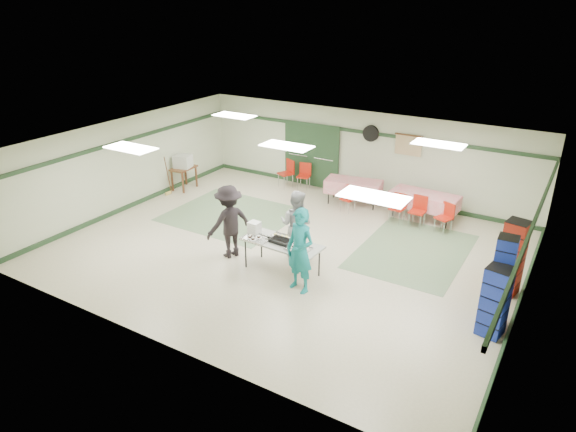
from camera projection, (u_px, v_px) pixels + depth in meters
The scene contains 42 objects.
floor at pixel (287, 248), 13.04m from camera, with size 11.00×11.00×0.00m, color beige.
ceiling at pixel (287, 145), 11.97m from camera, with size 11.00×11.00×0.00m, color silver.
wall_back at pixel (361, 154), 16.04m from camera, with size 11.00×11.00×0.00m, color beige.
wall_front at pixel (154, 280), 8.97m from camera, with size 11.00×11.00×0.00m, color beige.
wall_left at pixel (127, 164), 15.11m from camera, with size 9.00×9.00×0.00m, color beige.
wall_right at pixel (530, 253), 9.90m from camera, with size 9.00×9.00×0.00m, color beige.
trim_back at pixel (362, 132), 15.74m from camera, with size 11.00×0.06×0.10m, color #1F3A21.
baseboard_back at pixel (359, 193), 16.53m from camera, with size 11.00×0.06×0.12m, color #1F3A21.
trim_left at pixel (125, 141), 14.82m from camera, with size 9.00×0.06×0.10m, color #1F3A21.
baseboard_left at pixel (133, 204), 15.61m from camera, with size 9.00×0.06×0.12m, color #1F3A21.
trim_right at pixel (535, 219), 9.63m from camera, with size 9.00×0.06×0.10m, color #1F3A21.
baseboard_right at pixel (516, 309), 10.43m from camera, with size 9.00×0.06×0.12m, color #1F3A21.
green_patch_a at pixel (231, 215), 15.01m from camera, with size 3.50×3.00×0.01m, color gray.
green_patch_b at pixel (413, 251), 12.89m from camera, with size 2.50×3.50×0.01m, color gray.
double_door_left at pixel (299, 153), 17.15m from camera, with size 0.90×0.06×2.10m, color gray.
double_door_right at pixel (324, 157), 16.70m from camera, with size 0.90×0.06×2.10m, color gray.
door_frame at pixel (311, 155), 16.92m from camera, with size 2.00×0.03×2.15m, color #1F3A21.
wall_fan at pixel (371, 133), 15.57m from camera, with size 0.50×0.50×0.10m, color black.
scroll_banner at pixel (408, 145), 15.08m from camera, with size 0.80×0.02×0.60m, color tan.
serving_table at pixel (282, 244), 11.67m from camera, with size 1.93×0.87×0.76m.
sheet_tray_right at pixel (298, 249), 11.33m from camera, with size 0.54×0.41×0.02m, color silver.
sheet_tray_mid at pixel (281, 239), 11.78m from camera, with size 0.60×0.46×0.02m, color silver.
sheet_tray_left at pixel (257, 239), 11.79m from camera, with size 0.59×0.45×0.02m, color silver.
baking_pan at pixel (281, 241), 11.63m from camera, with size 0.49×0.30×0.08m, color black.
foam_box_stack at pixel (254, 228), 12.02m from camera, with size 0.26×0.24×0.30m, color white.
volunteer_teal at pixel (300, 251), 10.85m from camera, with size 0.69×0.45×1.90m, color #127A81.
volunteer_grey at pixel (296, 225), 12.29m from camera, with size 0.84×0.65×1.72m, color gray.
volunteer_dark at pixel (229, 222), 12.33m from camera, with size 1.18×0.68×1.82m, color black.
dining_table_a at pixel (424, 200), 14.55m from camera, with size 1.92×0.94×0.77m.
dining_table_b at pixel (353, 186), 15.59m from camera, with size 1.78×1.02×0.77m.
chair_a at pixel (419, 208), 14.11m from camera, with size 0.42×0.42×0.87m.
chair_b at pixel (399, 205), 14.39m from camera, with size 0.42×0.42×0.83m.
chair_c at pixel (446, 215), 13.76m from camera, with size 0.50×0.50×0.82m.
chair_d at pixel (350, 196), 15.11m from camera, with size 0.43×0.43×0.78m.
chair_loose_a at pixel (305, 173), 16.89m from camera, with size 0.47×0.47×0.85m.
chair_loose_b at pixel (288, 170), 17.00m from camera, with size 0.57×0.57×0.92m.
crate_stack_blue_a at pixel (501, 282), 9.70m from camera, with size 0.36×0.36×1.88m, color navy.
crate_stack_red at pixel (512, 258), 10.78m from camera, with size 0.43×0.43×1.69m, color #9E1C0F.
crate_stack_blue_b at pixel (495, 301), 9.49m from camera, with size 0.44×0.44×1.43m, color navy.
printer_table at pixel (184, 170), 16.78m from camera, with size 0.60×0.88×0.74m.
office_printer at pixel (183, 161), 16.66m from camera, with size 0.52×0.45×0.41m, color #B7B8B3.
broom at pixel (168, 175), 16.30m from camera, with size 0.03×0.03×1.26m, color brown.
Camera 1 is at (6.04, -9.95, 5.94)m, focal length 32.00 mm.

